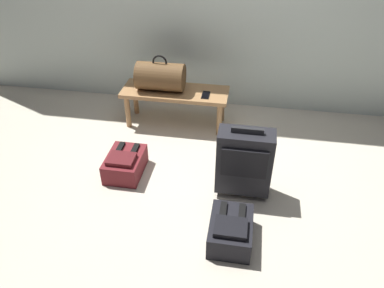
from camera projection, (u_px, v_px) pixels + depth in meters
ground_plane at (199, 203)px, 2.82m from camera, size 6.60×6.60×0.00m
bench at (175, 95)px, 3.55m from camera, size 1.00×0.36×0.36m
duffel_bag_brown at (160, 76)px, 3.46m from camera, size 0.44×0.26×0.34m
cell_phone at (206, 95)px, 3.44m from camera, size 0.07×0.14×0.01m
suitcase_upright_charcoal at (244, 161)px, 2.74m from camera, size 0.40×0.21×0.59m
backpack_maroon at (125, 164)px, 3.06m from camera, size 0.28×0.38×0.21m
backpack_dark at (231, 230)px, 2.48m from camera, size 0.28×0.38×0.21m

